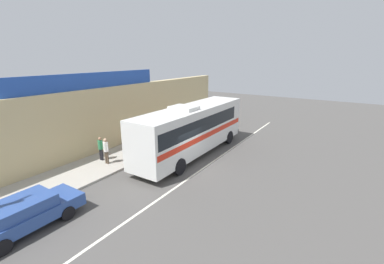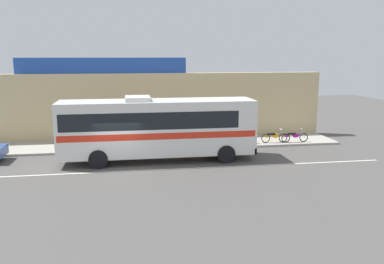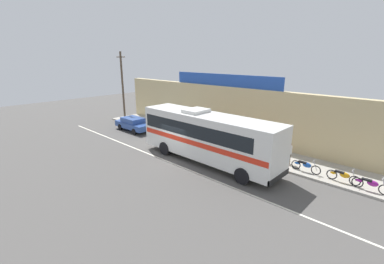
{
  "view_description": "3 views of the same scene",
  "coord_description": "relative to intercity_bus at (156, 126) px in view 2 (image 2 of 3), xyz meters",
  "views": [
    {
      "loc": [
        -12.94,
        -8.52,
        6.96
      ],
      "look_at": [
        1.81,
        0.92,
        1.87
      ],
      "focal_mm": 24.24,
      "sensor_mm": 36.0,
      "label": 1
    },
    {
      "loc": [
        0.7,
        -21.44,
        6.11
      ],
      "look_at": [
        4.39,
        1.87,
        1.5
      ],
      "focal_mm": 37.14,
      "sensor_mm": 36.0,
      "label": 2
    },
    {
      "loc": [
        13.8,
        -12.53,
        7.42
      ],
      "look_at": [
        1.21,
        0.69,
        2.17
      ],
      "focal_mm": 24.45,
      "sensor_mm": 36.0,
      "label": 3
    }
  ],
  "objects": [
    {
      "name": "road_center_stripe",
      "position": [
        -2.2,
        -1.96,
        -2.06
      ],
      "size": [
        30.0,
        0.14,
        0.01
      ],
      "primitive_type": "cube",
      "color": "silver",
      "rests_on": "ground_plane"
    },
    {
      "name": "motorcycle_orange",
      "position": [
        9.71,
        2.82,
        -1.5
      ],
      "size": [
        1.93,
        0.56,
        0.94
      ],
      "color": "black",
      "rests_on": "sidewalk_slab"
    },
    {
      "name": "ground_plane",
      "position": [
        -2.2,
        -1.16,
        -2.07
      ],
      "size": [
        70.0,
        70.0,
        0.0
      ],
      "primitive_type": "plane",
      "color": "#4F4C49"
    },
    {
      "name": "motorcycle_red",
      "position": [
        6.06,
        2.91,
        -1.5
      ],
      "size": [
        1.91,
        0.56,
        0.94
      ],
      "color": "black",
      "rests_on": "sidewalk_slab"
    },
    {
      "name": "pedestrian_far_left",
      "position": [
        -4.54,
        4.47,
        -0.98
      ],
      "size": [
        0.3,
        0.48,
        1.64
      ],
      "color": "black",
      "rests_on": "sidewalk_slab"
    },
    {
      "name": "storefront_facade",
      "position": [
        -2.2,
        6.19,
        0.33
      ],
      "size": [
        30.0,
        0.7,
        4.8
      ],
      "primitive_type": "cube",
      "color": "tan",
      "rests_on": "ground_plane"
    },
    {
      "name": "pedestrian_by_curb",
      "position": [
        -4.75,
        3.66,
        -0.9
      ],
      "size": [
        0.3,
        0.48,
        1.75
      ],
      "color": "brown",
      "rests_on": "sidewalk_slab"
    },
    {
      "name": "sidewalk_slab",
      "position": [
        -2.2,
        4.04,
        -2.0
      ],
      "size": [
        30.0,
        3.6,
        0.14
      ],
      "primitive_type": "cube",
      "color": "#A8A399",
      "rests_on": "ground_plane"
    },
    {
      "name": "storefront_billboard",
      "position": [
        -3.29,
        6.19,
        3.28
      ],
      "size": [
        11.78,
        0.12,
        1.1
      ],
      "primitive_type": "cube",
      "color": "#234CAD",
      "rests_on": "storefront_facade"
    },
    {
      "name": "intercity_bus",
      "position": [
        0.0,
        0.0,
        0.0
      ],
      "size": [
        11.18,
        2.63,
        3.78
      ],
      "color": "silver",
      "rests_on": "ground_plane"
    },
    {
      "name": "motorcycle_green",
      "position": [
        8.28,
        2.93,
        -1.5
      ],
      "size": [
        1.87,
        0.56,
        0.94
      ],
      "color": "black",
      "rests_on": "sidewalk_slab"
    },
    {
      "name": "pedestrian_near_shop",
      "position": [
        4.75,
        3.37,
        -1.01
      ],
      "size": [
        0.3,
        0.48,
        1.59
      ],
      "color": "brown",
      "rests_on": "sidewalk_slab"
    }
  ]
}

